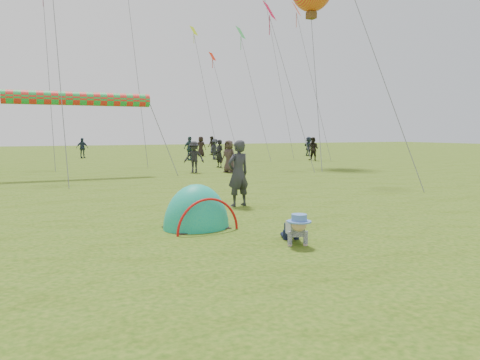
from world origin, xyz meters
name	(u,v)px	position (x,y,z in m)	size (l,w,h in m)	color
ground	(339,247)	(0.00, 0.00, 0.00)	(140.00, 140.00, 0.00)	#20480B
crawling_toddler	(296,228)	(-0.60, 0.56, 0.32)	(0.58, 0.83, 0.63)	black
popup_tent	(196,228)	(-1.81, 2.79, 0.00)	(1.52, 1.25, 1.97)	#04918F
standing_adult	(238,173)	(0.35, 5.19, 0.95)	(0.69, 0.46, 1.90)	#2A2A31
crowd_person_0	(219,154)	(5.56, 19.01, 0.84)	(0.61, 0.40, 1.67)	black
crowd_person_1	(313,149)	(14.60, 22.37, 0.87)	(0.84, 0.66, 1.74)	black
crowd_person_2	(82,148)	(-0.65, 33.17, 0.82)	(0.97, 0.40, 1.65)	#253345
crowd_person_3	(194,157)	(2.97, 16.26, 0.82)	(1.06, 0.61, 1.64)	black
crowd_person_4	(229,156)	(4.68, 15.60, 0.85)	(0.83, 0.54, 1.70)	#392B29
crowd_person_7	(212,146)	(10.73, 33.10, 0.87)	(0.85, 0.66, 1.74)	black
crowd_person_8	(190,148)	(6.27, 26.48, 0.90)	(1.05, 0.44, 1.79)	#294049
crowd_person_9	(215,149)	(8.40, 26.64, 0.80)	(1.03, 0.59, 1.60)	#22242D
crowd_person_10	(201,146)	(9.17, 31.77, 0.87)	(0.85, 0.55, 1.74)	black
crowd_person_11	(309,146)	(17.99, 28.08, 0.86)	(1.59, 0.51, 1.71)	#2A3648
rainbow_tube_kite	(79,99)	(-2.67, 16.32, 3.68)	(0.64, 0.64, 6.59)	red
diamond_kite_1	(296,9)	(15.27, 26.04, 11.94)	(1.16, 1.16, 0.00)	red
diamond_kite_6	(270,10)	(8.60, 18.38, 9.36)	(1.15, 1.15, 0.00)	#C50935
diamond_kite_7	(212,56)	(8.44, 27.14, 7.91)	(0.70, 0.70, 0.00)	red
diamond_kite_8	(194,31)	(7.27, 28.05, 9.91)	(0.77, 0.77, 0.00)	#B9DE0A
diamond_kite_9	(241,33)	(10.73, 26.88, 9.83)	(1.05, 1.05, 0.00)	green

